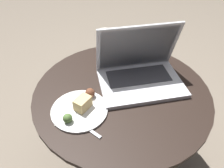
{
  "coord_description": "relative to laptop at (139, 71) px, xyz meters",
  "views": [
    {
      "loc": [
        -0.22,
        -0.65,
        1.13
      ],
      "look_at": [
        -0.05,
        -0.03,
        0.57
      ],
      "focal_mm": 35.0,
      "sensor_mm": 36.0,
      "label": 1
    }
  ],
  "objects": [
    {
      "name": "snack_plate",
      "position": [
        -0.28,
        -0.11,
        -0.04
      ],
      "size": [
        0.22,
        0.22,
        0.06
      ],
      "color": "silver",
      "rests_on": "table"
    },
    {
      "name": "beer_glass",
      "position": [
        -0.12,
        0.14,
        0.04
      ],
      "size": [
        0.06,
        0.06,
        0.19
      ],
      "color": "#C6701E",
      "rests_on": "table"
    },
    {
      "name": "fork",
      "position": [
        -0.29,
        -0.18,
        -0.05
      ],
      "size": [
        0.11,
        0.15,
        0.0
      ],
      "color": "#B2B2B7",
      "rests_on": "table"
    },
    {
      "name": "napkin",
      "position": [
        -0.3,
        -0.13,
        -0.05
      ],
      "size": [
        0.17,
        0.13,
        0.0
      ],
      "color": "silver",
      "rests_on": "table"
    },
    {
      "name": "ground_plane",
      "position": [
        -0.09,
        -0.05,
        -0.55
      ],
      "size": [
        6.0,
        6.0,
        0.0
      ],
      "primitive_type": "plane",
      "color": "#726656"
    },
    {
      "name": "laptop",
      "position": [
        0.0,
        0.0,
        0.0
      ],
      "size": [
        0.37,
        0.27,
        0.25
      ],
      "color": "silver",
      "rests_on": "table"
    },
    {
      "name": "table",
      "position": [
        -0.09,
        -0.05,
        -0.19
      ],
      "size": [
        0.75,
        0.75,
        0.5
      ],
      "color": "#9E9EA3",
      "rests_on": "ground_plane"
    }
  ]
}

